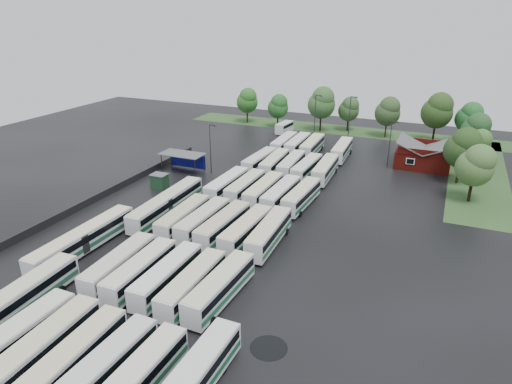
% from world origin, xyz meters
% --- Properties ---
extents(ground, '(160.00, 160.00, 0.00)m').
position_xyz_m(ground, '(0.00, 0.00, 0.00)').
color(ground, black).
rests_on(ground, ground).
extents(brick_building, '(10.07, 8.60, 5.39)m').
position_xyz_m(brick_building, '(24.00, 42.77, 1.87)').
color(brick_building, maroon).
rests_on(brick_building, ground).
extents(wash_shed, '(8.20, 4.20, 3.58)m').
position_xyz_m(wash_shed, '(-17.20, 22.02, 2.99)').
color(wash_shed, '#2D2D30').
rests_on(wash_shed, ground).
extents(utility_hut, '(2.70, 2.20, 2.62)m').
position_xyz_m(utility_hut, '(-16.20, 12.60, 1.32)').
color(utility_hut, '#14331C').
rests_on(utility_hut, ground).
extents(grass_strip_north, '(80.00, 10.00, 0.01)m').
position_xyz_m(grass_strip_north, '(2.00, 64.80, 0.01)').
color(grass_strip_north, '#2B4D21').
rests_on(grass_strip_north, ground).
extents(grass_strip_east, '(10.00, 50.00, 0.01)m').
position_xyz_m(grass_strip_east, '(34.00, 42.80, 0.01)').
color(grass_strip_east, '#2B4D21').
rests_on(grass_strip_east, ground).
extents(west_fence, '(0.10, 50.00, 1.20)m').
position_xyz_m(west_fence, '(-22.20, 8.00, 0.60)').
color(west_fence, '#2D2D30').
rests_on(west_fence, ground).
extents(bus_r0c0, '(2.50, 11.45, 3.18)m').
position_xyz_m(bus_r0c0, '(-4.37, -26.06, 1.75)').
color(bus_r0c0, silver).
rests_on(bus_r0c0, ground).
extents(bus_r0c1, '(2.84, 11.50, 3.18)m').
position_xyz_m(bus_r0c1, '(-1.31, -25.88, 1.75)').
color(bus_r0c1, silver).
rests_on(bus_r0c1, ground).
extents(bus_r0c2, '(2.67, 11.09, 3.07)m').
position_xyz_m(bus_r0c2, '(1.95, -25.89, 1.69)').
color(bus_r0c2, silver).
rests_on(bus_r0c2, ground).
extents(bus_r0c3, '(2.71, 11.12, 3.08)m').
position_xyz_m(bus_r0c3, '(5.10, -25.92, 1.69)').
color(bus_r0c3, silver).
rests_on(bus_r0c3, ground).
extents(bus_r0c4, '(2.54, 11.09, 3.08)m').
position_xyz_m(bus_r0c4, '(8.28, -25.90, 1.69)').
color(bus_r0c4, silver).
rests_on(bus_r0c4, ground).
extents(bus_r1c0, '(2.91, 11.46, 3.16)m').
position_xyz_m(bus_r1c0, '(-4.21, -12.58, 1.74)').
color(bus_r1c0, silver).
rests_on(bus_r1c0, ground).
extents(bus_r1c1, '(2.63, 11.30, 3.13)m').
position_xyz_m(bus_r1c1, '(-1.25, -12.67, 1.72)').
color(bus_r1c1, silver).
rests_on(bus_r1c1, ground).
extents(bus_r1c2, '(2.46, 11.27, 3.13)m').
position_xyz_m(bus_r1c2, '(2.04, -12.35, 1.72)').
color(bus_r1c2, silver).
rests_on(bus_r1c2, ground).
extents(bus_r1c3, '(2.49, 11.23, 3.12)m').
position_xyz_m(bus_r1c3, '(5.37, -12.63, 1.72)').
color(bus_r1c3, silver).
rests_on(bus_r1c3, ground).
extents(bus_r1c4, '(2.85, 11.55, 3.19)m').
position_xyz_m(bus_r1c4, '(8.36, -12.05, 1.76)').
color(bus_r1c4, silver).
rests_on(bus_r1c4, ground).
extents(bus_r2c0, '(2.67, 11.43, 3.17)m').
position_xyz_m(bus_r2c0, '(-4.27, 1.10, 1.74)').
color(bus_r2c0, silver).
rests_on(bus_r2c0, ground).
extents(bus_r2c1, '(2.65, 11.42, 3.17)m').
position_xyz_m(bus_r2c1, '(-1.21, 1.27, 1.74)').
color(bus_r2c1, silver).
rests_on(bus_r2c1, ground).
extents(bus_r2c2, '(2.92, 11.55, 3.19)m').
position_xyz_m(bus_r2c2, '(1.96, 1.11, 1.75)').
color(bus_r2c2, silver).
rests_on(bus_r2c2, ground).
extents(bus_r2c3, '(2.88, 11.51, 3.18)m').
position_xyz_m(bus_r2c3, '(5.37, 1.02, 1.75)').
color(bus_r2c3, silver).
rests_on(bus_r2c3, ground).
extents(bus_r2c4, '(2.86, 11.66, 3.22)m').
position_xyz_m(bus_r2c4, '(8.47, 1.37, 1.77)').
color(bus_r2c4, silver).
rests_on(bus_r2c4, ground).
extents(bus_r3c0, '(2.68, 11.57, 3.21)m').
position_xyz_m(bus_r3c0, '(-4.36, 14.69, 1.76)').
color(bus_r3c0, silver).
rests_on(bus_r3c0, ground).
extents(bus_r3c1, '(2.49, 11.17, 3.10)m').
position_xyz_m(bus_r3c1, '(-1.23, 15.14, 1.71)').
color(bus_r3c1, silver).
rests_on(bus_r3c1, ground).
extents(bus_r3c2, '(2.54, 11.44, 3.18)m').
position_xyz_m(bus_r3c2, '(2.13, 14.79, 1.75)').
color(bus_r3c2, silver).
rests_on(bus_r3c2, ground).
extents(bus_r3c3, '(2.72, 11.37, 3.15)m').
position_xyz_m(bus_r3c3, '(5.20, 14.46, 1.73)').
color(bus_r3c3, silver).
rests_on(bus_r3c3, ground).
extents(bus_r3c4, '(2.91, 11.32, 3.12)m').
position_xyz_m(bus_r3c4, '(8.39, 14.97, 1.72)').
color(bus_r3c4, silver).
rests_on(bus_r3c4, ground).
extents(bus_r4c0, '(2.89, 11.21, 3.09)m').
position_xyz_m(bus_r4c0, '(-4.41, 28.60, 1.70)').
color(bus_r4c0, silver).
rests_on(bus_r4c0, ground).
extents(bus_r4c1, '(2.85, 11.35, 3.13)m').
position_xyz_m(bus_r4c1, '(-1.32, 28.42, 1.72)').
color(bus_r4c1, silver).
rests_on(bus_r4c1, ground).
extents(bus_r4c2, '(2.81, 11.22, 3.10)m').
position_xyz_m(bus_r4c2, '(1.89, 28.73, 1.70)').
color(bus_r4c2, silver).
rests_on(bus_r4c2, ground).
extents(bus_r4c3, '(2.74, 11.17, 3.09)m').
position_xyz_m(bus_r4c3, '(5.06, 28.10, 1.70)').
color(bus_r4c3, silver).
rests_on(bus_r4c3, ground).
extents(bus_r4c4, '(2.84, 11.53, 3.19)m').
position_xyz_m(bus_r4c4, '(8.40, 28.65, 1.75)').
color(bus_r4c4, silver).
rests_on(bus_r4c4, ground).
extents(bus_r5c0, '(2.57, 11.25, 3.12)m').
position_xyz_m(bus_r5c0, '(-4.33, 41.78, 1.72)').
color(bus_r5c0, silver).
rests_on(bus_r5c0, ground).
extents(bus_r5c1, '(2.53, 11.35, 3.15)m').
position_xyz_m(bus_r5c1, '(-1.36, 42.08, 1.73)').
color(bus_r5c1, silver).
rests_on(bus_r5c1, ground).
extents(bus_r5c2, '(2.79, 11.63, 3.22)m').
position_xyz_m(bus_r5c2, '(1.89, 42.01, 1.77)').
color(bus_r5c2, silver).
rests_on(bus_r5c2, ground).
extents(bus_r5c4, '(2.93, 11.49, 3.17)m').
position_xyz_m(bus_r5c4, '(8.26, 41.81, 1.74)').
color(bus_r5c4, silver).
rests_on(bus_r5c4, ground).
extents(artic_bus_west_a, '(3.17, 16.75, 3.09)m').
position_xyz_m(artic_bus_west_a, '(-9.15, -22.95, 1.71)').
color(artic_bus_west_a, silver).
rests_on(artic_bus_west_a, ground).
extents(artic_bus_west_b, '(2.76, 17.16, 3.18)m').
position_xyz_m(artic_bus_west_b, '(-9.08, 4.22, 1.76)').
color(artic_bus_west_b, silver).
rests_on(artic_bus_west_b, ground).
extents(artic_bus_west_c, '(2.50, 16.80, 3.11)m').
position_xyz_m(artic_bus_west_c, '(-12.35, -9.53, 1.73)').
color(artic_bus_west_c, silver).
rests_on(artic_bus_west_c, ground).
extents(minibus, '(2.84, 6.22, 2.63)m').
position_xyz_m(minibus, '(-9.55, 56.21, 1.46)').
color(minibus, white).
rests_on(minibus, ground).
extents(tree_north_0, '(5.65, 5.65, 9.36)m').
position_xyz_m(tree_north_0, '(-22.37, 62.49, 6.02)').
color(tree_north_0, black).
rests_on(tree_north_0, ground).
extents(tree_north_1, '(5.25, 5.25, 8.69)m').
position_xyz_m(tree_north_1, '(-12.93, 60.70, 5.59)').
color(tree_north_1, black).
rests_on(tree_north_1, ground).
extents(tree_north_2, '(6.74, 6.74, 11.16)m').
position_xyz_m(tree_north_2, '(-1.84, 61.59, 7.18)').
color(tree_north_2, black).
rests_on(tree_north_2, ground).
extents(tree_north_3, '(5.20, 5.20, 8.62)m').
position_xyz_m(tree_north_3, '(4.33, 64.68, 5.54)').
color(tree_north_3, black).
rests_on(tree_north_3, ground).
extents(tree_north_4, '(5.90, 5.90, 9.78)m').
position_xyz_m(tree_north_4, '(14.06, 62.11, 6.29)').
color(tree_north_4, '#38291A').
rests_on(tree_north_4, ground).
extents(tree_north_5, '(6.96, 6.96, 11.53)m').
position_xyz_m(tree_north_5, '(24.85, 61.98, 7.42)').
color(tree_north_5, black).
rests_on(tree_north_5, ground).
extents(tree_north_6, '(5.85, 5.85, 9.68)m').
position_xyz_m(tree_north_6, '(31.59, 63.23, 6.23)').
color(tree_north_6, '#342218').
rests_on(tree_north_6, ground).
extents(tree_east_0, '(5.80, 5.80, 9.60)m').
position_xyz_m(tree_east_0, '(32.51, 27.48, 6.17)').
color(tree_east_0, black).
rests_on(tree_east_0, ground).
extents(tree_east_1, '(6.13, 6.13, 10.15)m').
position_xyz_m(tree_east_1, '(30.54, 35.63, 6.53)').
color(tree_east_1, black).
rests_on(tree_east_1, ground).
extents(tree_east_2, '(4.79, 4.77, 7.89)m').
position_xyz_m(tree_east_2, '(33.30, 45.37, 5.07)').
color(tree_east_2, black).
rests_on(tree_east_2, ground).
extents(tree_east_3, '(5.84, 5.84, 9.67)m').
position_xyz_m(tree_east_3, '(32.79, 51.64, 6.22)').
color(tree_east_3, black).
rests_on(tree_east_3, ground).
extents(tree_east_4, '(4.60, 4.60, 7.61)m').
position_xyz_m(tree_east_4, '(32.79, 60.43, 4.89)').
color(tree_east_4, '#36291A').
rests_on(tree_east_4, ground).
extents(lamp_post_ne, '(1.39, 0.27, 9.06)m').
position_xyz_m(lamp_post_ne, '(17.88, 40.06, 5.26)').
color(lamp_post_ne, '#2D2D30').
rests_on(lamp_post_ne, ground).
extents(lamp_post_nw, '(1.43, 0.28, 9.26)m').
position_xyz_m(lamp_post_nw, '(-11.91, 23.21, 5.38)').
color(lamp_post_nw, '#2D2D30').
rests_on(lamp_post_nw, ground).
extents(lamp_post_back_w, '(1.61, 0.31, 10.43)m').
position_xyz_m(lamp_post_back_w, '(-0.97, 53.37, 6.06)').
color(lamp_post_back_w, '#2D2D30').
rests_on(lamp_post_back_w, ground).
extents(lamp_post_back_e, '(1.63, 0.32, 10.57)m').
position_xyz_m(lamp_post_back_e, '(6.91, 53.96, 6.14)').
color(lamp_post_back_e, '#2D2D30').
rests_on(lamp_post_back_e, ground).
extents(puddle_0, '(4.03, 4.03, 0.01)m').
position_xyz_m(puddle_0, '(-1.74, -17.12, 0.00)').
color(puddle_0, black).
rests_on(puddle_0, ground).
extents(puddle_1, '(4.37, 4.37, 0.01)m').
position_xyz_m(puddle_1, '(9.73, -22.95, 0.00)').
color(puddle_1, black).
rests_on(puddle_1, ground).
extents(puddle_2, '(4.59, 4.59, 0.01)m').
position_xyz_m(puddle_2, '(-6.41, 1.64, 0.00)').
color(puddle_2, black).
rests_on(puddle_2, ground).
extents(puddle_3, '(2.94, 2.94, 0.01)m').
position_xyz_m(puddle_3, '(3.56, -1.37, 0.00)').
color(puddle_3, black).
rests_on(puddle_3, ground).
extents(puddle_4, '(3.51, 3.51, 0.01)m').
position_xyz_m(puddle_4, '(15.69, -16.65, 0.00)').
color(puddle_4, black).
rests_on(puddle_4, ground).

